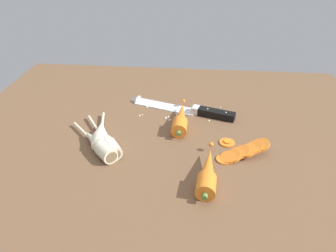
% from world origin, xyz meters
% --- Properties ---
extents(ground_plane, '(1.20, 0.90, 0.04)m').
position_xyz_m(ground_plane, '(0.00, 0.00, -0.02)').
color(ground_plane, brown).
extents(chefs_knife, '(0.34, 0.14, 0.04)m').
position_xyz_m(chefs_knife, '(0.02, 0.10, 0.01)').
color(chefs_knife, silver).
rests_on(chefs_knife, ground_plane).
extents(whole_carrot, '(0.04, 0.20, 0.04)m').
position_xyz_m(whole_carrot, '(0.03, 0.01, 0.02)').
color(whole_carrot, orange).
rests_on(whole_carrot, ground_plane).
extents(whole_carrot_second, '(0.06, 0.19, 0.04)m').
position_xyz_m(whole_carrot_second, '(0.11, -0.21, 0.02)').
color(whole_carrot_second, orange).
rests_on(whole_carrot_second, ground_plane).
extents(parsnip_front, '(0.06, 0.18, 0.04)m').
position_xyz_m(parsnip_front, '(-0.17, -0.08, 0.02)').
color(parsnip_front, beige).
rests_on(parsnip_front, ground_plane).
extents(parsnip_mid_left, '(0.16, 0.17, 0.04)m').
position_xyz_m(parsnip_mid_left, '(-0.17, -0.13, 0.02)').
color(parsnip_mid_left, beige).
rests_on(parsnip_mid_left, ground_plane).
extents(parsnip_mid_right, '(0.14, 0.20, 0.04)m').
position_xyz_m(parsnip_mid_right, '(-0.15, -0.11, 0.02)').
color(parsnip_mid_right, beige).
rests_on(parsnip_mid_right, ground_plane).
extents(carrot_slice_stack, '(0.13, 0.08, 0.04)m').
position_xyz_m(carrot_slice_stack, '(0.20, -0.12, 0.01)').
color(carrot_slice_stack, orange).
rests_on(carrot_slice_stack, ground_plane).
extents(carrot_slice_stray_near, '(0.04, 0.04, 0.01)m').
position_xyz_m(carrot_slice_stray_near, '(0.16, -0.07, 0.00)').
color(carrot_slice_stray_near, orange).
rests_on(carrot_slice_stray_near, ground_plane).
extents(mince_crumbs, '(0.25, 0.10, 0.01)m').
position_xyz_m(mince_crumbs, '(0.02, 0.08, 0.00)').
color(mince_crumbs, silver).
rests_on(mince_crumbs, ground_plane).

